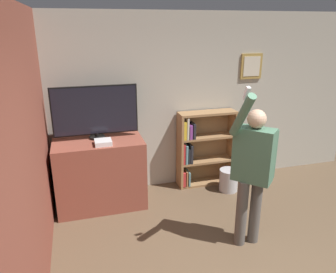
# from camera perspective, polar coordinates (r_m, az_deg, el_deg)

# --- Properties ---
(wall_back) EXTENTS (6.14, 0.09, 2.70)m
(wall_back) POSITION_cam_1_polar(r_m,az_deg,el_deg) (5.16, 3.02, 6.02)
(wall_back) COLOR #B2AD9E
(wall_back) RESTS_ON ground_plane
(wall_side_brick) EXTENTS (0.06, 4.40, 2.70)m
(wall_side_brick) POSITION_cam_1_polar(r_m,az_deg,el_deg) (3.55, -22.50, -1.53)
(wall_side_brick) COLOR brown
(wall_side_brick) RESTS_ON ground_plane
(tv_ledge) EXTENTS (1.22, 0.65, 0.99)m
(tv_ledge) POSITION_cam_1_polar(r_m,az_deg,el_deg) (4.77, -11.69, -6.37)
(tv_ledge) COLOR brown
(tv_ledge) RESTS_ON ground_plane
(television) EXTENTS (1.16, 0.22, 0.74)m
(television) POSITION_cam_1_polar(r_m,az_deg,el_deg) (4.59, -12.54, 4.26)
(television) COLOR black
(television) RESTS_ON tv_ledge
(game_console) EXTENTS (0.22, 0.22, 0.06)m
(game_console) POSITION_cam_1_polar(r_m,az_deg,el_deg) (4.43, -11.22, -1.00)
(game_console) COLOR white
(game_console) RESTS_ON tv_ledge
(bookshelf) EXTENTS (0.92, 0.28, 1.22)m
(bookshelf) POSITION_cam_1_polar(r_m,az_deg,el_deg) (5.29, 5.74, -2.03)
(bookshelf) COLOR #997047
(bookshelf) RESTS_ON ground_plane
(person) EXTENTS (0.57, 0.55, 1.95)m
(person) POSITION_cam_1_polar(r_m,az_deg,el_deg) (3.79, 14.54, -5.06)
(person) COLOR #56514C
(person) RESTS_ON ground_plane
(waste_bin) EXTENTS (0.29, 0.29, 0.35)m
(waste_bin) POSITION_cam_1_polar(r_m,az_deg,el_deg) (5.30, 10.49, -7.46)
(waste_bin) COLOR #B7B7BC
(waste_bin) RESTS_ON ground_plane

